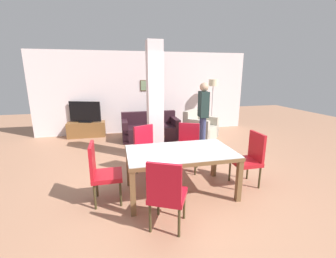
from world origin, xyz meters
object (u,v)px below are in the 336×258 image
at_px(sofa, 150,130).
at_px(tv_stand, 87,129).
at_px(dining_chair_far_left, 147,148).
at_px(armchair, 200,129).
at_px(standing_person, 203,111).
at_px(floor_lamp, 213,88).
at_px(dining_chair_head_right, 250,157).
at_px(coffee_table, 152,141).
at_px(dining_chair_far_right, 188,145).
at_px(bottle, 150,130).
at_px(dining_table, 180,159).
at_px(dining_chair_near_left, 166,192).
at_px(tv_screen, 85,112).
at_px(dining_chair_head_left, 102,171).

height_order(sofa, tv_stand, sofa).
xyz_separation_m(dining_chair_far_left, armchair, (1.98, 2.19, -0.24)).
relative_size(sofa, standing_person, 0.97).
xyz_separation_m(tv_stand, floor_lamp, (4.22, -0.22, 1.27)).
bearing_deg(dining_chair_head_right, coffee_table, 30.72).
relative_size(dining_chair_far_right, bottle, 3.42).
height_order(dining_chair_far_right, standing_person, standing_person).
bearing_deg(sofa, dining_table, 89.98).
xyz_separation_m(bottle, floor_lamp, (2.39, 1.38, 0.99)).
relative_size(dining_chair_far_right, armchair, 0.82).
distance_m(dining_chair_far_right, bottle, 1.62).
height_order(dining_chair_far_right, dining_chair_far_left, same).
relative_size(dining_chair_near_left, tv_screen, 1.01).
bearing_deg(dining_chair_near_left, floor_lamp, 86.83).
bearing_deg(dining_chair_head_right, standing_person, 0.72).
bearing_deg(dining_table, floor_lamp, 59.41).
bearing_deg(dining_table, dining_chair_far_right, 64.49).
relative_size(dining_chair_head_right, dining_chair_head_left, 1.00).
relative_size(dining_chair_far_left, standing_person, 0.56).
bearing_deg(bottle, dining_chair_head_left, -115.19).
height_order(bottle, tv_stand, bottle).
bearing_deg(dining_table, dining_chair_head_right, 0.00).
distance_m(dining_chair_head_left, bottle, 2.69).
distance_m(dining_chair_head_left, dining_chair_far_left, 1.25).
bearing_deg(dining_chair_head_left, dining_chair_near_left, 44.23).
bearing_deg(dining_chair_far_left, standing_person, -168.03).
xyz_separation_m(dining_table, dining_chair_head_right, (1.31, 0.00, -0.08)).
height_order(dining_chair_far_left, floor_lamp, floor_lamp).
xyz_separation_m(dining_table, coffee_table, (-0.10, 2.37, -0.41)).
xyz_separation_m(dining_chair_far_right, dining_chair_head_left, (-1.71, -0.91, 0.00)).
bearing_deg(standing_person, armchair, -10.34).
distance_m(coffee_table, standing_person, 1.61).
bearing_deg(bottle, armchair, 21.89).
relative_size(dining_chair_head_right, sofa, 0.57).
height_order(dining_chair_far_left, tv_stand, dining_chair_far_left).
distance_m(dining_chair_near_left, tv_stand, 5.14).
bearing_deg(bottle, standing_person, -8.31).
height_order(dining_table, tv_stand, dining_table).
xyz_separation_m(dining_chair_far_right, floor_lamp, (1.82, 2.90, 0.97)).
xyz_separation_m(dining_chair_far_right, bottle, (-0.57, 1.52, -0.02)).
height_order(bottle, floor_lamp, floor_lamp).
xyz_separation_m(dining_chair_far_right, coffee_table, (-0.53, 1.46, -0.33)).
relative_size(dining_chair_near_left, armchair, 0.82).
bearing_deg(coffee_table, floor_lamp, 31.49).
xyz_separation_m(dining_chair_near_left, coffee_table, (0.34, 3.24, -0.33)).
bearing_deg(dining_chair_head_left, tv_stand, -170.32).
bearing_deg(dining_chair_far_left, dining_table, 90.00).
distance_m(dining_chair_head_left, tv_stand, 4.11).
xyz_separation_m(coffee_table, tv_stand, (-1.87, 1.66, 0.03)).
bearing_deg(dining_chair_far_right, tv_screen, -26.95).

